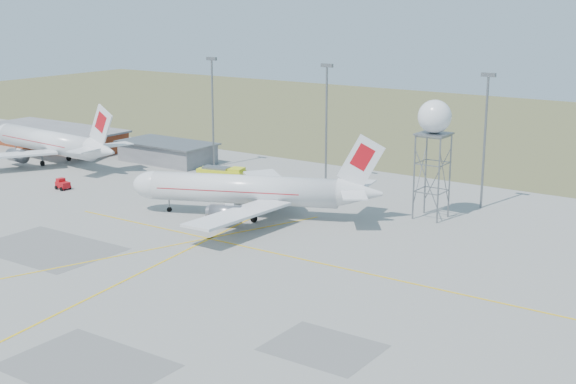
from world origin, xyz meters
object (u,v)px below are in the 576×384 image
Objects in this scene: radar_tower at (433,153)px; baggage_tug at (63,185)px; airliner_main at (249,190)px; fire_truck at (223,177)px; airliner_far at (50,142)px.

radar_tower is 6.87× the size of baggage_tug.
radar_tower is at bearing 24.16° from baggage_tug.
airliner_main is 27.11m from radar_tower.
baggage_tug is at bearing -162.01° from radar_tower.
airliner_far is at bearing 173.34° from fire_truck.
radar_tower is (77.58, 5.30, 5.79)m from airliner_far.
airliner_main is at bearing 175.77° from airliner_far.
baggage_tug is at bearing 150.34° from airliner_far.
fire_truck is at bearing 46.67° from baggage_tug.
airliner_far reaches higher than fire_truck.
airliner_far is at bearing 151.46° from baggage_tug.
radar_tower is (22.27, 14.34, 5.78)m from airliner_main.
radar_tower is at bearing -170.53° from airliner_main.
radar_tower is 61.68m from baggage_tug.
radar_tower reaches higher than airliner_main.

